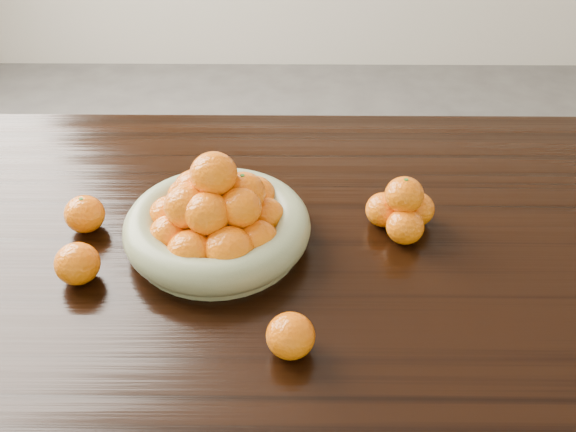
{
  "coord_description": "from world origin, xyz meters",
  "views": [
    {
      "loc": [
        0.0,
        -0.92,
        1.51
      ],
      "look_at": [
        -0.01,
        -0.02,
        0.83
      ],
      "focal_mm": 40.0,
      "sensor_mm": 36.0,
      "label": 1
    }
  ],
  "objects_px": {
    "fruit_bowl": "(217,220)",
    "dining_table": "(291,279)",
    "orange_pyramid": "(402,210)",
    "loose_orange_0": "(85,214)"
  },
  "relations": [
    {
      "from": "fruit_bowl",
      "to": "orange_pyramid",
      "type": "bearing_deg",
      "value": 7.87
    },
    {
      "from": "orange_pyramid",
      "to": "dining_table",
      "type": "bearing_deg",
      "value": -167.12
    },
    {
      "from": "loose_orange_0",
      "to": "dining_table",
      "type": "bearing_deg",
      "value": -6.05
    },
    {
      "from": "dining_table",
      "to": "fruit_bowl",
      "type": "xyz_separation_m",
      "value": [
        -0.14,
        0.0,
        0.14
      ]
    },
    {
      "from": "dining_table",
      "to": "orange_pyramid",
      "type": "xyz_separation_m",
      "value": [
        0.21,
        0.05,
        0.13
      ]
    },
    {
      "from": "fruit_bowl",
      "to": "loose_orange_0",
      "type": "bearing_deg",
      "value": 170.79
    },
    {
      "from": "dining_table",
      "to": "loose_orange_0",
      "type": "xyz_separation_m",
      "value": [
        -0.39,
        0.04,
        0.12
      ]
    },
    {
      "from": "fruit_bowl",
      "to": "dining_table",
      "type": "bearing_deg",
      "value": -0.03
    },
    {
      "from": "orange_pyramid",
      "to": "loose_orange_0",
      "type": "relative_size",
      "value": 1.75
    },
    {
      "from": "fruit_bowl",
      "to": "loose_orange_0",
      "type": "distance_m",
      "value": 0.26
    }
  ]
}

